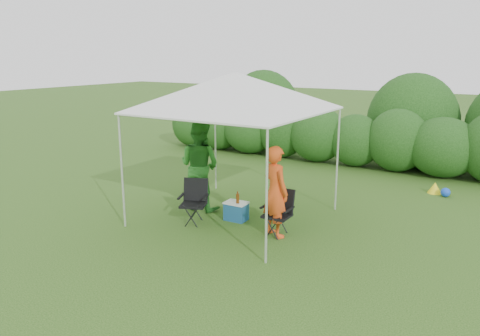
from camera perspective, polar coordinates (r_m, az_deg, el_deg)
The scene contains 10 objects.
ground at distance 8.90m, azimuth -2.29°, elevation -6.97°, with size 70.00×70.00×0.00m, color #39611E.
hedge at distance 13.86m, azimuth 12.21°, elevation 3.79°, with size 12.09×1.53×1.80m.
canopy at distance 8.77m, azimuth -0.60°, elevation 9.27°, with size 3.10×3.10×2.83m.
chair_right at distance 8.36m, azimuth 4.78°, elevation -5.02°, with size 0.52×0.47×0.82m.
chair_left at distance 8.95m, azimuth -5.60°, elevation -3.69°, with size 0.63×0.61×0.84m.
man at distance 8.18m, azimuth 4.34°, elevation -2.87°, with size 0.59×0.39×1.62m, color #E14C19.
woman at distance 9.62m, azimuth -4.96°, elevation 0.28°, with size 0.89×0.69×1.83m, color #2E7F29.
cooler at distance 9.10m, azimuth -0.47°, elevation -5.26°, with size 0.44×0.33×0.36m.
bottle at distance 8.94m, azimuth -0.29°, elevation -3.58°, with size 0.06×0.06×0.24m, color #592D0C.
lawn_toy at distance 11.69m, azimuth 22.94°, elevation -2.37°, with size 0.52×0.43×0.26m.
Camera 1 is at (4.67, -6.89, 3.14)m, focal length 35.00 mm.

